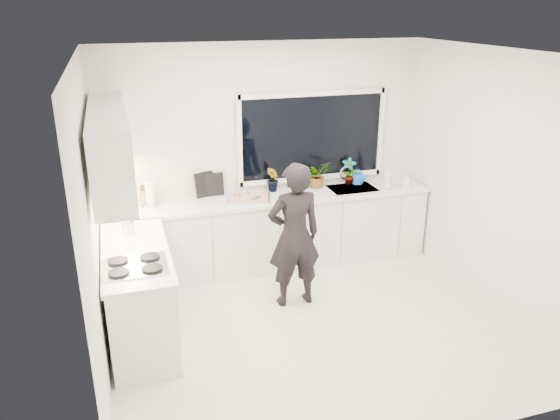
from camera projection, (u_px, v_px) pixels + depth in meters
name	position (u px, v px, depth m)	size (l,w,h in m)	color
floor	(312.00, 326.00, 5.61)	(4.00, 3.50, 0.02)	beige
wall_back	(265.00, 155.00, 6.70)	(4.00, 0.02, 2.70)	white
wall_left	(91.00, 226.00, 4.57)	(0.02, 3.50, 2.70)	white
wall_right	(496.00, 183.00, 5.68)	(0.02, 3.50, 2.70)	white
ceiling	(319.00, 52.00, 4.64)	(4.00, 3.50, 0.02)	white
window	(312.00, 137.00, 6.76)	(1.80, 0.02, 1.00)	black
base_cabinets_back	(273.00, 233.00, 6.74)	(3.92, 0.58, 0.88)	white
base_cabinets_left	(140.00, 295.00, 5.30)	(0.58, 1.60, 0.88)	white
countertop_back	(273.00, 198.00, 6.57)	(3.94, 0.62, 0.04)	silver
countertop_left	(135.00, 253.00, 5.14)	(0.62, 1.60, 0.04)	silver
upper_cabinets	(110.00, 146.00, 5.08)	(0.34, 2.10, 0.70)	white
sink	(352.00, 192.00, 6.88)	(0.58, 0.42, 0.14)	silver
faucet	(346.00, 175.00, 7.00)	(0.03, 0.03, 0.22)	silver
stovetop	(135.00, 266.00, 4.81)	(0.56, 0.48, 0.03)	black
person	(294.00, 236.00, 5.76)	(0.58, 0.38, 1.60)	black
pizza_tray	(249.00, 198.00, 6.46)	(0.50, 0.37, 0.03)	silver
pizza	(249.00, 197.00, 6.45)	(0.46, 0.33, 0.01)	#B11C17
watering_can	(357.00, 178.00, 7.02)	(0.14, 0.14, 0.13)	blue
paper_towel_roll	(150.00, 195.00, 6.22)	(0.11, 0.11, 0.26)	white
knife_block	(146.00, 196.00, 6.25)	(0.13, 0.10, 0.22)	olive
utensil_crock	(128.00, 226.00, 5.49)	(0.13, 0.13, 0.16)	#B1B0B5
picture_frame_large	(215.00, 184.00, 6.56)	(0.22, 0.02, 0.28)	black
picture_frame_small	(205.00, 184.00, 6.52)	(0.25, 0.02, 0.30)	black
herb_plants	(312.00, 175.00, 6.81)	(1.19, 0.35, 0.34)	#26662D
soap_bottles	(394.00, 179.00, 6.82)	(0.40, 0.13, 0.27)	#D8BF66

